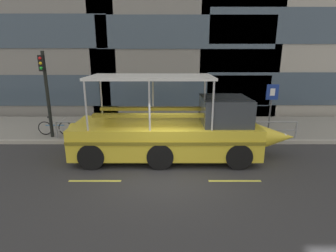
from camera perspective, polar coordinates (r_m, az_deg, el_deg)
ground_plane at (r=9.90m, az=-0.60°, el=-9.81°), size 120.00×120.00×0.00m
sidewalk at (r=15.13m, az=-0.37°, el=-0.38°), size 32.00×4.80×0.18m
curb_edge at (r=12.75m, az=-0.45°, el=-3.45°), size 32.00×0.18×0.18m
lane_centreline at (r=9.23m, az=-0.65°, el=-11.78°), size 25.80×0.12×0.01m
curb_guardrail at (r=12.88m, az=1.87°, el=-0.18°), size 11.84×0.09×0.84m
traffic_light_pole at (r=13.90m, az=-24.84°, el=7.74°), size 0.24×0.46×4.15m
parking_sign at (r=14.24m, az=21.48°, el=5.10°), size 0.60×0.12×2.56m
leaned_bicycle at (r=14.61m, az=-23.16°, el=-0.34°), size 1.74×0.46×0.96m
duck_tour_boat at (r=10.83m, az=2.20°, el=-1.30°), size 9.18×2.63×3.39m
pedestrian_near_bow at (r=13.79m, az=11.80°, el=2.50°), size 0.44×0.31×1.70m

